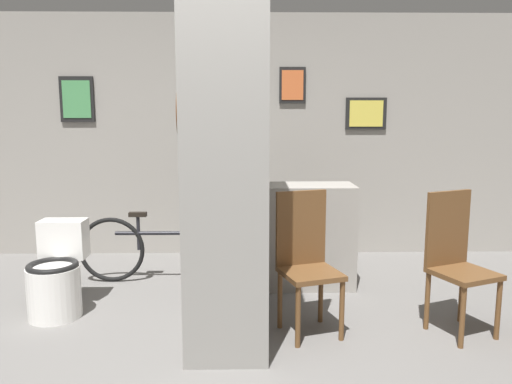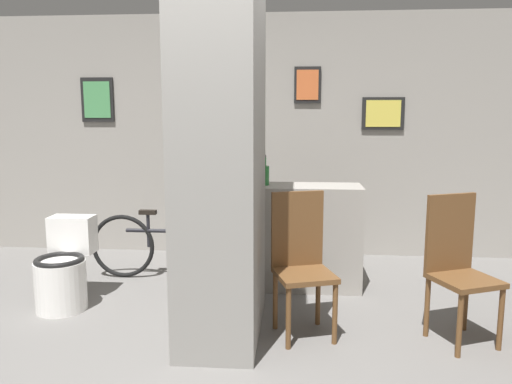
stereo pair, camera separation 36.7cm
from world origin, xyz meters
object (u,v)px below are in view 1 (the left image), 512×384
object	(u,v)px
toilet	(57,277)
bottle_tall	(258,174)
chair_by_doorway	(456,258)
bicycle	(167,248)
chair_near_pillar	(306,257)

from	to	relation	value
toilet	bottle_tall	xyz separation A→B (m)	(1.58, 0.63, 0.72)
chair_by_doorway	bottle_tall	bearing A→B (deg)	122.36
chair_by_doorway	bicycle	distance (m)	2.49
chair_near_pillar	bottle_tall	bearing A→B (deg)	90.96
chair_by_doorway	bottle_tall	size ratio (longest dim) A/B	3.68
chair_near_pillar	bicycle	world-z (taller)	chair_near_pillar
chair_near_pillar	chair_by_doorway	world-z (taller)	same
chair_near_pillar	bottle_tall	distance (m)	1.11
toilet	chair_by_doorway	bearing A→B (deg)	-6.58
toilet	chair_by_doorway	size ratio (longest dim) A/B	0.70
chair_near_pillar	chair_by_doorway	xyz separation A→B (m)	(1.06, -0.02, 0.00)
chair_near_pillar	bicycle	xyz separation A→B (m)	(-1.16, 1.07, -0.22)
chair_near_pillar	bottle_tall	xyz separation A→B (m)	(-0.32, 0.95, 0.48)
chair_by_doorway	toilet	bearing A→B (deg)	150.81
chair_by_doorway	bicycle	world-z (taller)	chair_by_doorway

